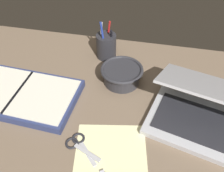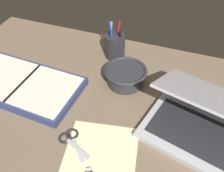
% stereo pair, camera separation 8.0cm
% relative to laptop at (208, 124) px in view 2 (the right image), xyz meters
% --- Properties ---
extents(desk_top, '(1.40, 1.00, 0.02)m').
position_rel_laptop_xyz_m(desk_top, '(-0.28, -0.10, -0.06)').
color(desk_top, '#75604C').
rests_on(desk_top, ground).
extents(laptop, '(0.40, 0.34, 0.16)m').
position_rel_laptop_xyz_m(laptop, '(0.00, 0.00, 0.00)').
color(laptop, '#B7B7BC').
rests_on(laptop, desk_top).
extents(bowl, '(0.15, 0.15, 0.06)m').
position_rel_laptop_xyz_m(bowl, '(-0.29, 0.14, -0.01)').
color(bowl, '#2D2D33').
rests_on(bowl, desk_top).
extents(pen_cup, '(0.08, 0.08, 0.16)m').
position_rel_laptop_xyz_m(pen_cup, '(-0.38, 0.27, 0.00)').
color(pen_cup, '#28282D').
rests_on(pen_cup, desk_top).
extents(planner, '(0.41, 0.24, 0.03)m').
position_rel_laptop_xyz_m(planner, '(-0.62, -0.01, -0.03)').
color(planner, navy).
rests_on(planner, desk_top).
extents(scissors, '(0.12, 0.10, 0.01)m').
position_rel_laptop_xyz_m(scissors, '(-0.37, -0.15, -0.04)').
color(scissors, '#B7B7BC').
rests_on(scissors, desk_top).
extents(paper_sheet_front, '(0.25, 0.32, 0.00)m').
position_rel_laptop_xyz_m(paper_sheet_front, '(-0.26, -0.21, -0.05)').
color(paper_sheet_front, '#F4EFB2').
rests_on(paper_sheet_front, desk_top).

